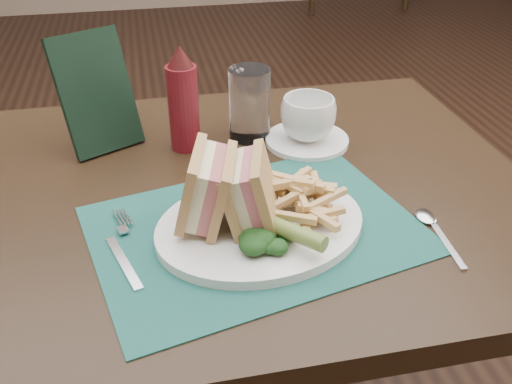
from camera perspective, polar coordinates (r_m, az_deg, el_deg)
floor at (r=1.77m, az=-3.67°, el=-11.54°), size 7.00×7.00×0.00m
wall_back at (r=4.92m, az=-10.07°, el=17.65°), size 6.00×0.00×6.00m
table_main at (r=1.16m, az=-0.50°, el=-15.14°), size 0.90×0.75×0.75m
placemat at (r=0.81m, az=-0.06°, el=-3.77°), size 0.51×0.41×0.00m
plate at (r=0.80m, az=0.44°, el=-3.39°), size 0.35×0.31×0.01m
sandwich_half_a at (r=0.77m, az=-6.50°, el=0.51°), size 0.10×0.13×0.11m
sandwich_half_b at (r=0.77m, az=-2.21°, el=0.25°), size 0.10×0.12×0.10m
kale_garnish at (r=0.74m, az=1.76°, el=-4.76°), size 0.11×0.08×0.03m
pickle_spear at (r=0.75m, az=2.93°, el=-3.73°), size 0.10×0.11×0.03m
fries_pile at (r=0.81m, az=4.57°, el=-0.36°), size 0.18×0.20×0.05m
fork at (r=0.79m, az=-13.16°, el=-5.28°), size 0.08×0.17×0.01m
spoon at (r=0.83m, az=17.91°, el=-3.97°), size 0.04×0.15×0.01m
saucer at (r=1.04m, az=5.11°, el=5.17°), size 0.17×0.17×0.01m
coffee_cup at (r=1.02m, az=5.22°, el=7.35°), size 0.13×0.13×0.08m
drinking_glass at (r=1.03m, az=-0.64°, el=8.79°), size 0.08×0.08×0.13m
ketchup_bottle at (r=0.99m, az=-7.32°, el=9.25°), size 0.07×0.07×0.19m
check_presenter at (r=1.02m, az=-15.70°, el=9.52°), size 0.15×0.13×0.20m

